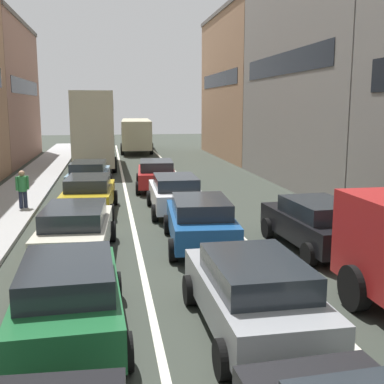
{
  "coord_description": "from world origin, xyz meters",
  "views": [
    {
      "loc": [
        -2.47,
        -2.43,
        4.21
      ],
      "look_at": [
        0.0,
        12.0,
        1.6
      ],
      "focal_mm": 45.6,
      "sensor_mm": 36.0,
      "label": 1
    }
  ],
  "objects_px": {
    "wagon_left_lane_second": "(69,295)",
    "bus_mid_queue_primary": "(94,126)",
    "hatchback_centre_lane_third": "(200,220)",
    "coupe_centre_lane_fourth": "(175,193)",
    "bus_far_queue_secondary": "(136,132)",
    "sedan_left_lane_third": "(76,230)",
    "sedan_right_lane_behind_truck": "(316,223)",
    "sedan_centre_lane_second": "(253,292)",
    "sedan_left_lane_fourth": "(89,193)",
    "pedestrian_far_sidewalk": "(22,188)",
    "sedan_left_lane_fifth": "(89,175)",
    "sedan_centre_lane_fifth": "(156,174)"
  },
  "relations": [
    {
      "from": "wagon_left_lane_second",
      "to": "bus_mid_queue_primary",
      "type": "xyz_separation_m",
      "value": [
        -0.15,
        25.57,
        2.03
      ]
    },
    {
      "from": "hatchback_centre_lane_third",
      "to": "wagon_left_lane_second",
      "type": "bearing_deg",
      "value": 151.25
    },
    {
      "from": "coupe_centre_lane_fourth",
      "to": "bus_far_queue_secondary",
      "type": "height_order",
      "value": "bus_far_queue_secondary"
    },
    {
      "from": "sedan_left_lane_third",
      "to": "sedan_right_lane_behind_truck",
      "type": "distance_m",
      "value": 6.96
    },
    {
      "from": "sedan_centre_lane_second",
      "to": "bus_mid_queue_primary",
      "type": "xyz_separation_m",
      "value": [
        -3.5,
        26.0,
        2.03
      ]
    },
    {
      "from": "bus_mid_queue_primary",
      "to": "sedan_left_lane_third",
      "type": "bearing_deg",
      "value": 179.6
    },
    {
      "from": "hatchback_centre_lane_third",
      "to": "bus_mid_queue_primary",
      "type": "height_order",
      "value": "bus_mid_queue_primary"
    },
    {
      "from": "bus_mid_queue_primary",
      "to": "bus_far_queue_secondary",
      "type": "bearing_deg",
      "value": -17.59
    },
    {
      "from": "coupe_centre_lane_fourth",
      "to": "sedan_right_lane_behind_truck",
      "type": "distance_m",
      "value": 6.62
    },
    {
      "from": "sedan_left_lane_fourth",
      "to": "wagon_left_lane_second",
      "type": "bearing_deg",
      "value": -176.42
    },
    {
      "from": "bus_mid_queue_primary",
      "to": "bus_far_queue_secondary",
      "type": "xyz_separation_m",
      "value": [
        3.49,
        11.24,
        -1.07
      ]
    },
    {
      "from": "coupe_centre_lane_fourth",
      "to": "pedestrian_far_sidewalk",
      "type": "xyz_separation_m",
      "value": [
        -5.99,
        1.27,
        0.15
      ]
    },
    {
      "from": "bus_far_queue_secondary",
      "to": "hatchback_centre_lane_third",
      "type": "bearing_deg",
      "value": -177.23
    },
    {
      "from": "sedan_left_lane_fourth",
      "to": "sedan_left_lane_fifth",
      "type": "bearing_deg",
      "value": 5.53
    },
    {
      "from": "sedan_centre_lane_second",
      "to": "bus_far_queue_secondary",
      "type": "distance_m",
      "value": 37.25
    },
    {
      "from": "coupe_centre_lane_fourth",
      "to": "bus_mid_queue_primary",
      "type": "relative_size",
      "value": 0.41
    },
    {
      "from": "sedan_left_lane_fourth",
      "to": "pedestrian_far_sidewalk",
      "type": "xyz_separation_m",
      "value": [
        -2.63,
        0.83,
        0.15
      ]
    },
    {
      "from": "coupe_centre_lane_fourth",
      "to": "sedan_right_lane_behind_truck",
      "type": "bearing_deg",
      "value": -147.68
    },
    {
      "from": "coupe_centre_lane_fourth",
      "to": "wagon_left_lane_second",
      "type": "bearing_deg",
      "value": 162.84
    },
    {
      "from": "sedan_right_lane_behind_truck",
      "to": "hatchback_centre_lane_third",
      "type": "bearing_deg",
      "value": 71.53
    },
    {
      "from": "hatchback_centre_lane_third",
      "to": "sedan_left_lane_fourth",
      "type": "bearing_deg",
      "value": 37.77
    },
    {
      "from": "wagon_left_lane_second",
      "to": "sedan_left_lane_fifth",
      "type": "height_order",
      "value": "same"
    },
    {
      "from": "sedan_left_lane_fifth",
      "to": "sedan_centre_lane_second",
      "type": "bearing_deg",
      "value": -163.76
    },
    {
      "from": "wagon_left_lane_second",
      "to": "coupe_centre_lane_fourth",
      "type": "relative_size",
      "value": 1.01
    },
    {
      "from": "sedan_left_lane_fifth",
      "to": "bus_mid_queue_primary",
      "type": "bearing_deg",
      "value": 3.49
    },
    {
      "from": "hatchback_centre_lane_third",
      "to": "bus_mid_queue_primary",
      "type": "distance_m",
      "value": 20.61
    },
    {
      "from": "sedan_left_lane_fifth",
      "to": "sedan_right_lane_behind_truck",
      "type": "distance_m",
      "value": 13.25
    },
    {
      "from": "sedan_left_lane_third",
      "to": "sedan_centre_lane_fifth",
      "type": "bearing_deg",
      "value": -13.84
    },
    {
      "from": "sedan_centre_lane_second",
      "to": "sedan_right_lane_behind_truck",
      "type": "distance_m",
      "value": 5.97
    },
    {
      "from": "wagon_left_lane_second",
      "to": "sedan_centre_lane_fifth",
      "type": "height_order",
      "value": "same"
    },
    {
      "from": "bus_mid_queue_primary",
      "to": "sedan_right_lane_behind_truck",
      "type": "bearing_deg",
      "value": -162.16
    },
    {
      "from": "hatchback_centre_lane_third",
      "to": "pedestrian_far_sidewalk",
      "type": "xyz_separation_m",
      "value": [
        -6.11,
        6.03,
        0.15
      ]
    },
    {
      "from": "hatchback_centre_lane_third",
      "to": "sedan_left_lane_third",
      "type": "relative_size",
      "value": 1.0
    },
    {
      "from": "sedan_left_lane_third",
      "to": "sedan_right_lane_behind_truck",
      "type": "xyz_separation_m",
      "value": [
        6.95,
        -0.4,
        0.0
      ]
    },
    {
      "from": "hatchback_centre_lane_third",
      "to": "sedan_left_lane_fourth",
      "type": "xyz_separation_m",
      "value": [
        -3.48,
        5.2,
        0.0
      ]
    },
    {
      "from": "sedan_centre_lane_second",
      "to": "pedestrian_far_sidewalk",
      "type": "bearing_deg",
      "value": 26.13
    },
    {
      "from": "bus_mid_queue_primary",
      "to": "pedestrian_far_sidewalk",
      "type": "bearing_deg",
      "value": 169.66
    },
    {
      "from": "coupe_centre_lane_fourth",
      "to": "bus_far_queue_secondary",
      "type": "relative_size",
      "value": 0.41
    },
    {
      "from": "bus_far_queue_secondary",
      "to": "pedestrian_far_sidewalk",
      "type": "bearing_deg",
      "value": 169.29
    },
    {
      "from": "sedan_centre_lane_second",
      "to": "sedan_centre_lane_fifth",
      "type": "bearing_deg",
      "value": -0.01
    },
    {
      "from": "wagon_left_lane_second",
      "to": "sedan_left_lane_fourth",
      "type": "bearing_deg",
      "value": -2.0
    },
    {
      "from": "sedan_left_lane_third",
      "to": "coupe_centre_lane_fourth",
      "type": "xyz_separation_m",
      "value": [
        3.52,
        5.26,
        0.0
      ]
    },
    {
      "from": "sedan_centre_lane_fifth",
      "to": "bus_mid_queue_primary",
      "type": "relative_size",
      "value": 0.42
    },
    {
      "from": "sedan_left_lane_third",
      "to": "pedestrian_far_sidewalk",
      "type": "relative_size",
      "value": 2.65
    },
    {
      "from": "bus_mid_queue_primary",
      "to": "pedestrian_far_sidewalk",
      "type": "xyz_separation_m",
      "value": [
        -2.5,
        -14.17,
        -1.88
      ]
    },
    {
      "from": "wagon_left_lane_second",
      "to": "pedestrian_far_sidewalk",
      "type": "height_order",
      "value": "pedestrian_far_sidewalk"
    },
    {
      "from": "sedan_centre_lane_fifth",
      "to": "bus_far_queue_secondary",
      "type": "xyz_separation_m",
      "value": [
        0.21,
        21.16,
        0.96
      ]
    },
    {
      "from": "sedan_left_lane_fifth",
      "to": "sedan_right_lane_behind_truck",
      "type": "height_order",
      "value": "same"
    },
    {
      "from": "sedan_centre_lane_fifth",
      "to": "sedan_right_lane_behind_truck",
      "type": "distance_m",
      "value": 11.75
    },
    {
      "from": "sedan_centre_lane_second",
      "to": "wagon_left_lane_second",
      "type": "xyz_separation_m",
      "value": [
        -3.36,
        0.43,
        0.0
      ]
    }
  ]
}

